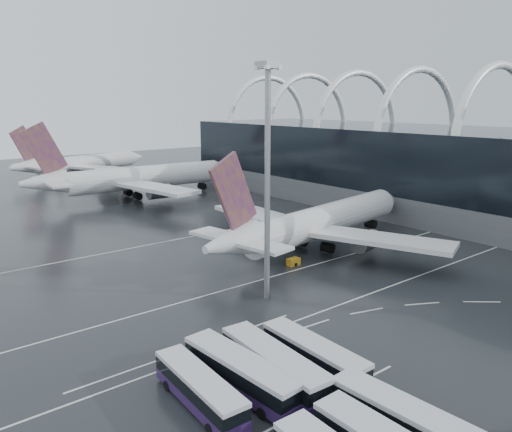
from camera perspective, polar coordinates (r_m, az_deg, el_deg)
ground at (r=71.44m, az=9.53°, el=-9.06°), size 420.00×420.00×0.00m
terminal at (r=129.20m, az=21.62°, el=5.12°), size 42.00×160.00×34.90m
lane_marking_near at (r=70.23m, az=10.75°, el=-9.51°), size 120.00×0.25×0.01m
lane_marking_mid at (r=79.34m, az=3.05°, el=-6.61°), size 120.00×0.25×0.01m
lane_marking_far at (r=100.99m, az=-7.56°, el=-2.37°), size 120.00×0.25×0.01m
bus_bay_line_south at (r=46.32m, az=3.88°, el=-22.14°), size 28.00×0.25×0.01m
bus_bay_line_north at (r=57.34m, az=-7.34°, el=-14.78°), size 28.00×0.25×0.01m
airliner_main at (r=91.60m, az=7.08°, el=-0.80°), size 57.64×49.96×19.55m
airliner_gate_b at (r=143.23m, az=-13.57°, el=4.17°), size 62.57×56.35×21.76m
airliner_gate_c at (r=188.04m, az=-19.37°, el=5.63°), size 52.94×48.10×19.06m
bus_row_near_a at (r=47.23m, az=-6.47°, el=-19.02°), size 3.41×12.45×3.03m
bus_row_near_b at (r=48.85m, az=-1.70°, el=-17.46°), size 4.07×14.05×3.42m
bus_row_near_c at (r=50.02m, az=2.07°, el=-16.67°), size 4.02×14.11×3.43m
bus_row_near_d at (r=52.32m, az=6.67°, el=-15.50°), size 3.31×12.95×3.17m
bus_row_far_c at (r=44.60m, az=16.63°, el=-21.50°), size 3.73×13.24×3.22m
floodlight_mast at (r=65.25m, az=1.33°, el=6.98°), size 2.41×2.41×31.45m
gse_cart_belly_b at (r=110.60m, az=5.41°, el=-0.59°), size 2.51×1.48×1.37m
gse_cart_belly_c at (r=83.35m, az=4.29°, el=-5.22°), size 2.17×1.28×1.18m
gse_cart_belly_d at (r=112.35m, az=10.29°, el=-0.59°), size 2.15×1.27×1.17m
gse_cart_belly_e at (r=101.38m, az=2.23°, el=-1.90°), size 1.92×1.13×1.05m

